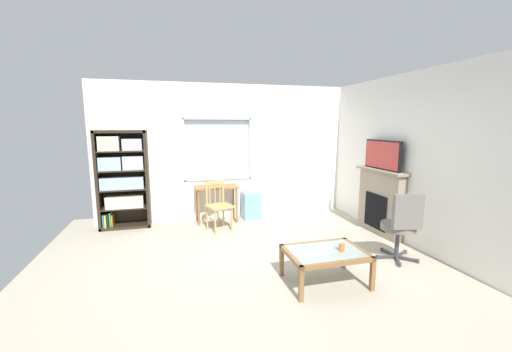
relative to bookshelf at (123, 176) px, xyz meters
name	(u,v)px	position (x,y,z in m)	size (l,w,h in m)	color
ground	(253,259)	(1.97, -2.02, -0.98)	(6.12, 5.52, 0.02)	#B2A893
wall_back_with_window	(226,152)	(1.99, 0.24, 0.39)	(5.12, 0.15, 2.73)	white
wall_right	(411,160)	(4.59, -2.02, 0.39)	(0.12, 4.72, 2.73)	white
bookshelf	(123,176)	(0.00, 0.00, 0.00)	(0.90, 0.38, 1.82)	#2D2319
desk_under_window	(217,193)	(1.73, -0.11, -0.39)	(0.84, 0.43, 0.72)	olive
wooden_chair	(218,205)	(1.68, -0.62, -0.51)	(0.53, 0.52, 0.90)	tan
plastic_drawer_unit	(251,205)	(2.44, -0.06, -0.70)	(0.35, 0.40, 0.55)	#72ADDB
fireplace	(380,201)	(4.43, -1.54, -0.39)	(0.26, 1.16, 1.15)	gray
tv	(383,155)	(4.42, -1.54, 0.43)	(0.06, 0.90, 0.51)	black
office_chair	(402,223)	(3.96, -2.65, -0.42)	(0.58, 0.60, 1.00)	slate
coffee_table	(325,255)	(2.64, -2.95, -0.62)	(0.94, 0.68, 0.41)	#8C9E99
sippy_cup	(342,247)	(2.83, -2.99, -0.52)	(0.07, 0.07, 0.09)	orange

